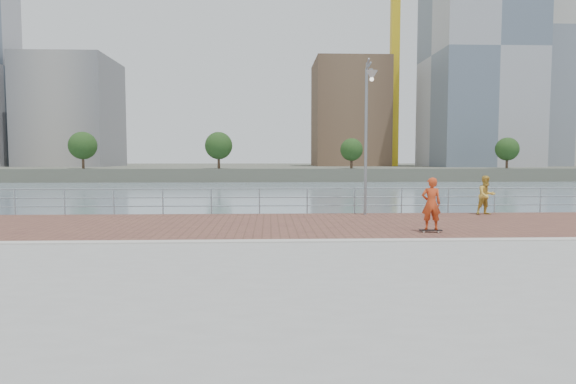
{
  "coord_description": "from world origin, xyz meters",
  "views": [
    {
      "loc": [
        -0.62,
        -13.55,
        2.39
      ],
      "look_at": [
        0.0,
        2.0,
        1.3
      ],
      "focal_mm": 30.0,
      "sensor_mm": 36.0,
      "label": 1
    }
  ],
  "objects_px": {
    "guardrail": "(283,198)",
    "street_lamp": "(368,110)",
    "bystander": "(486,195)",
    "skateboarder": "(431,204)"
  },
  "relations": [
    {
      "from": "guardrail",
      "to": "skateboarder",
      "type": "xyz_separation_m",
      "value": [
        4.57,
        -5.43,
        0.25
      ]
    },
    {
      "from": "guardrail",
      "to": "street_lamp",
      "type": "relative_size",
      "value": 6.35
    },
    {
      "from": "street_lamp",
      "to": "guardrail",
      "type": "bearing_deg",
      "value": 164.57
    },
    {
      "from": "guardrail",
      "to": "street_lamp",
      "type": "bearing_deg",
      "value": -15.43
    },
    {
      "from": "street_lamp",
      "to": "bystander",
      "type": "relative_size",
      "value": 3.74
    },
    {
      "from": "guardrail",
      "to": "skateboarder",
      "type": "height_order",
      "value": "skateboarder"
    },
    {
      "from": "street_lamp",
      "to": "skateboarder",
      "type": "relative_size",
      "value": 3.66
    },
    {
      "from": "guardrail",
      "to": "street_lamp",
      "type": "distance_m",
      "value": 5.12
    },
    {
      "from": "street_lamp",
      "to": "skateboarder",
      "type": "bearing_deg",
      "value": -75.82
    },
    {
      "from": "skateboarder",
      "to": "bystander",
      "type": "bearing_deg",
      "value": -123.96
    }
  ]
}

